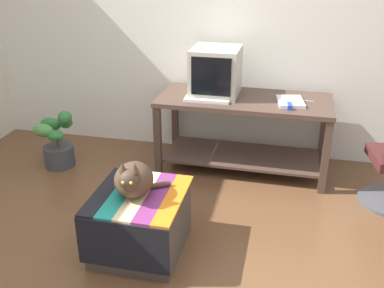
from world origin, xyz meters
name	(u,v)px	position (x,y,z in m)	size (l,w,h in m)	color
ground_plane	(161,271)	(0.00, 0.00, 0.00)	(14.00, 14.00, 0.00)	brown
back_wall	(218,21)	(0.00, 2.05, 1.30)	(8.00, 0.10, 2.60)	silver
desk	(243,121)	(0.33, 1.60, 0.48)	(1.55, 0.69, 0.71)	#4C382D
tv_monitor	(216,72)	(0.05, 1.66, 0.91)	(0.43, 0.45, 0.43)	#BCB7A8
keyboard	(207,99)	(0.02, 1.45, 0.72)	(0.40, 0.15, 0.02)	beige
book	(290,102)	(0.74, 1.55, 0.72)	(0.22, 0.30, 0.03)	white
ottoman_with_blanket	(140,222)	(-0.20, 0.21, 0.22)	(0.60, 0.67, 0.44)	#4C4238
cat	(133,179)	(-0.22, 0.19, 0.56)	(0.36, 0.37, 0.29)	#473323
potted_plant	(57,144)	(-1.39, 1.27, 0.23)	(0.37, 0.31, 0.56)	#3D3D42
stapler	(289,106)	(0.73, 1.41, 0.73)	(0.04, 0.11, 0.04)	#2342B7
pen	(306,101)	(0.87, 1.63, 0.71)	(0.01, 0.01, 0.14)	#B7B7BC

